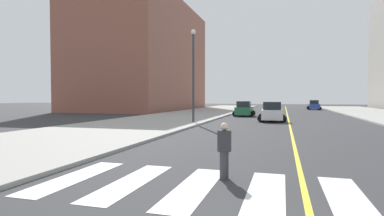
{
  "coord_description": "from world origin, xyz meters",
  "views": [
    {
      "loc": [
        -0.52,
        -3.63,
        2.32
      ],
      "look_at": [
        -12.45,
        36.85,
        0.89
      ],
      "focal_mm": 29.08,
      "sensor_mm": 36.0,
      "label": 1
    }
  ],
  "objects_px": {
    "car_blue_second": "(314,105)",
    "pedestrian_crossing": "(224,148)",
    "car_green_third": "(244,109)",
    "street_lamp": "(193,68)",
    "car_white_nearest": "(272,112)"
  },
  "relations": [
    {
      "from": "car_blue_second",
      "to": "pedestrian_crossing",
      "type": "xyz_separation_m",
      "value": [
        -7.18,
        -54.67,
        0.04
      ]
    },
    {
      "from": "car_blue_second",
      "to": "car_green_third",
      "type": "bearing_deg",
      "value": 68.44
    },
    {
      "from": "car_blue_second",
      "to": "street_lamp",
      "type": "xyz_separation_m",
      "value": [
        -13.21,
        -37.04,
        4.05
      ]
    },
    {
      "from": "car_blue_second",
      "to": "pedestrian_crossing",
      "type": "height_order",
      "value": "car_blue_second"
    },
    {
      "from": "pedestrian_crossing",
      "to": "car_green_third",
      "type": "bearing_deg",
      "value": 21.27
    },
    {
      "from": "car_white_nearest",
      "to": "pedestrian_crossing",
      "type": "height_order",
      "value": "car_white_nearest"
    },
    {
      "from": "car_blue_second",
      "to": "pedestrian_crossing",
      "type": "distance_m",
      "value": 55.14
    },
    {
      "from": "car_white_nearest",
      "to": "street_lamp",
      "type": "distance_m",
      "value": 8.98
    },
    {
      "from": "car_white_nearest",
      "to": "pedestrian_crossing",
      "type": "relative_size",
      "value": 2.7
    },
    {
      "from": "car_white_nearest",
      "to": "street_lamp",
      "type": "relative_size",
      "value": 0.53
    },
    {
      "from": "car_white_nearest",
      "to": "street_lamp",
      "type": "xyz_separation_m",
      "value": [
        -6.55,
        -4.65,
        4.01
      ]
    },
    {
      "from": "car_blue_second",
      "to": "street_lamp",
      "type": "height_order",
      "value": "street_lamp"
    },
    {
      "from": "car_green_third",
      "to": "street_lamp",
      "type": "distance_m",
      "value": 13.5
    },
    {
      "from": "car_white_nearest",
      "to": "pedestrian_crossing",
      "type": "distance_m",
      "value": 22.28
    },
    {
      "from": "car_green_third",
      "to": "pedestrian_crossing",
      "type": "height_order",
      "value": "car_green_third"
    }
  ]
}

